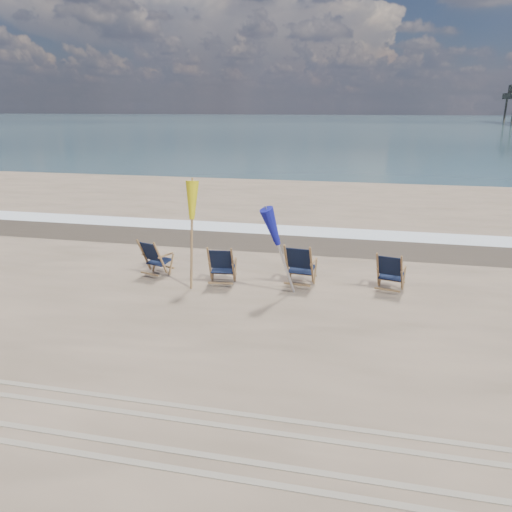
{
  "coord_description": "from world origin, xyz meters",
  "views": [
    {
      "loc": [
        2.27,
        -7.85,
        4.0
      ],
      "look_at": [
        0.0,
        2.2,
        0.9
      ],
      "focal_mm": 35.0,
      "sensor_mm": 36.0,
      "label": 1
    }
  ],
  "objects_px": {
    "beach_chair_1": "(233,266)",
    "umbrella_blue": "(282,226)",
    "beach_chair_2": "(312,267)",
    "beach_chair_3": "(402,274)",
    "beach_chair_0": "(160,260)",
    "umbrella_yellow": "(190,207)"
  },
  "relations": [
    {
      "from": "beach_chair_1",
      "to": "umbrella_blue",
      "type": "bearing_deg",
      "value": 158.01
    },
    {
      "from": "beach_chair_1",
      "to": "umbrella_blue",
      "type": "height_order",
      "value": "umbrella_blue"
    },
    {
      "from": "beach_chair_0",
      "to": "umbrella_yellow",
      "type": "height_order",
      "value": "umbrella_yellow"
    },
    {
      "from": "beach_chair_0",
      "to": "beach_chair_3",
      "type": "xyz_separation_m",
      "value": [
        5.59,
        0.17,
        -0.01
      ]
    },
    {
      "from": "beach_chair_2",
      "to": "umbrella_yellow",
      "type": "bearing_deg",
      "value": 16.29
    },
    {
      "from": "beach_chair_0",
      "to": "umbrella_blue",
      "type": "bearing_deg",
      "value": -170.12
    },
    {
      "from": "umbrella_blue",
      "to": "beach_chair_1",
      "type": "bearing_deg",
      "value": 164.48
    },
    {
      "from": "beach_chair_0",
      "to": "beach_chair_2",
      "type": "height_order",
      "value": "beach_chair_2"
    },
    {
      "from": "umbrella_blue",
      "to": "beach_chair_0",
      "type": "bearing_deg",
      "value": 171.23
    },
    {
      "from": "beach_chair_2",
      "to": "umbrella_blue",
      "type": "bearing_deg",
      "value": 50.05
    },
    {
      "from": "beach_chair_0",
      "to": "umbrella_blue",
      "type": "height_order",
      "value": "umbrella_blue"
    },
    {
      "from": "beach_chair_2",
      "to": "beach_chair_3",
      "type": "bearing_deg",
      "value": -171.06
    },
    {
      "from": "beach_chair_3",
      "to": "umbrella_yellow",
      "type": "bearing_deg",
      "value": 20.24
    },
    {
      "from": "umbrella_yellow",
      "to": "umbrella_blue",
      "type": "bearing_deg",
      "value": -2.74
    },
    {
      "from": "umbrella_yellow",
      "to": "umbrella_blue",
      "type": "xyz_separation_m",
      "value": [
        2.08,
        -0.1,
        -0.31
      ]
    },
    {
      "from": "beach_chair_1",
      "to": "beach_chair_3",
      "type": "height_order",
      "value": "beach_chair_1"
    },
    {
      "from": "beach_chair_3",
      "to": "umbrella_blue",
      "type": "xyz_separation_m",
      "value": [
        -2.56,
        -0.64,
        1.09
      ]
    },
    {
      "from": "beach_chair_1",
      "to": "beach_chair_2",
      "type": "height_order",
      "value": "beach_chair_2"
    },
    {
      "from": "beach_chair_3",
      "to": "umbrella_yellow",
      "type": "xyz_separation_m",
      "value": [
        -4.64,
        -0.54,
        1.41
      ]
    },
    {
      "from": "beach_chair_0",
      "to": "umbrella_yellow",
      "type": "relative_size",
      "value": 0.39
    },
    {
      "from": "umbrella_blue",
      "to": "beach_chair_2",
      "type": "bearing_deg",
      "value": 43.51
    },
    {
      "from": "beach_chair_1",
      "to": "umbrella_yellow",
      "type": "height_order",
      "value": "umbrella_yellow"
    }
  ]
}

